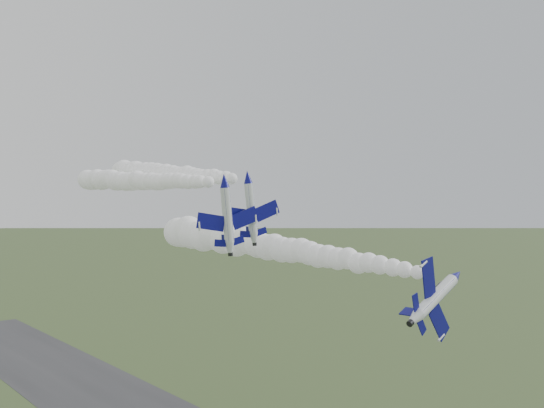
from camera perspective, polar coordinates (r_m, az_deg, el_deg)
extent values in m
cylinder|color=silver|center=(77.82, 16.95, -6.45)|extent=(2.65, 8.29, 1.92)
cone|color=#0B0B66|center=(75.51, 20.41, -6.64)|extent=(2.10, 2.30, 1.92)
cone|color=silver|center=(80.29, 13.83, -6.25)|extent=(2.07, 1.91, 1.92)
cylinder|color=black|center=(80.80, 13.24, -6.21)|extent=(1.02, 0.67, 0.97)
ellipsoid|color=black|center=(77.26, 18.50, -6.33)|extent=(1.53, 2.90, 1.28)
cube|color=#0B0B66|center=(76.81, 15.98, -4.58)|extent=(2.12, 2.49, 4.15)
cube|color=#0B0B66|center=(79.43, 16.81, -8.30)|extent=(2.12, 2.49, 4.15)
cube|color=#0B0B66|center=(79.16, 14.13, -5.30)|extent=(0.96, 1.14, 1.82)
cube|color=#0B0B66|center=(80.53, 14.60, -7.25)|extent=(0.96, 1.14, 1.82)
cube|color=#0B0B66|center=(80.65, 14.94, -5.86)|extent=(2.14, 1.73, 0.96)
cylinder|color=silver|center=(87.14, -4.51, 2.21)|extent=(2.34, 7.95, 1.52)
cone|color=#0B0B66|center=(82.84, -2.87, 2.33)|extent=(1.73, 2.20, 1.52)
cone|color=silver|center=(91.33, -5.95, 2.10)|extent=(1.69, 1.83, 1.52)
cylinder|color=black|center=(92.16, -6.21, 2.08)|extent=(0.83, 0.64, 0.77)
ellipsoid|color=black|center=(85.38, -3.89, 2.60)|extent=(1.29, 2.78, 1.02)
cube|color=#0B0B66|center=(86.49, -6.36, 1.96)|extent=(4.49, 2.67, 0.54)
cube|color=#0B0B66|center=(89.17, -3.16, 2.24)|extent=(4.49, 2.67, 0.54)
cube|color=#0B0B66|center=(89.91, -6.54, 2.05)|extent=(1.96, 1.22, 0.27)
cube|color=#0B0B66|center=(91.29, -4.88, 2.19)|extent=(1.96, 1.22, 0.27)
cube|color=#0B0B66|center=(90.39, -5.70, 2.89)|extent=(0.46, 1.52, 2.05)
cylinder|color=silver|center=(90.00, -2.30, 2.55)|extent=(2.44, 7.53, 1.47)
cone|color=#0B0B66|center=(85.97, -0.78, 2.67)|extent=(1.71, 2.12, 1.47)
cone|color=silver|center=(93.94, -3.65, 2.44)|extent=(1.67, 1.77, 1.47)
cylinder|color=black|center=(94.72, -3.90, 2.42)|extent=(0.81, 0.62, 0.74)
ellipsoid|color=black|center=(88.34, -1.73, 2.92)|extent=(1.31, 2.64, 0.98)
cube|color=#0B0B66|center=(89.36, -3.99, 2.28)|extent=(4.28, 2.63, 0.60)
cube|color=#0B0B66|center=(91.94, -1.08, 2.61)|extent=(4.28, 2.63, 0.60)
cube|color=#0B0B66|center=(92.58, -4.18, 2.37)|extent=(1.87, 1.19, 0.30)
cube|color=#0B0B66|center=(93.92, -2.67, 2.54)|extent=(1.87, 1.19, 0.30)
cube|color=#0B0B66|center=(93.05, -3.43, 3.17)|extent=(0.52, 1.44, 1.94)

